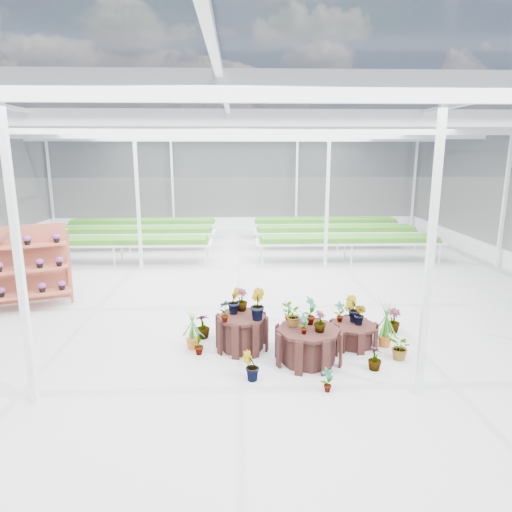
{
  "coord_description": "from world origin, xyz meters",
  "views": [
    {
      "loc": [
        0.16,
        -10.48,
        3.75
      ],
      "look_at": [
        0.58,
        0.23,
        1.3
      ],
      "focal_mm": 32.0,
      "sensor_mm": 36.0,
      "label": 1
    }
  ],
  "objects_px": {
    "plinth_tall": "(242,332)",
    "shelf_rack": "(30,267)",
    "plinth_low": "(353,335)",
    "plinth_mid": "(308,345)"
  },
  "relations": [
    {
      "from": "plinth_low",
      "to": "shelf_rack",
      "type": "distance_m",
      "value": 7.88
    },
    {
      "from": "plinth_low",
      "to": "shelf_rack",
      "type": "xyz_separation_m",
      "value": [
        -7.38,
        2.65,
        0.78
      ]
    },
    {
      "from": "plinth_tall",
      "to": "shelf_rack",
      "type": "height_order",
      "value": "shelf_rack"
    },
    {
      "from": "plinth_tall",
      "to": "plinth_low",
      "type": "height_order",
      "value": "plinth_tall"
    },
    {
      "from": "plinth_mid",
      "to": "shelf_rack",
      "type": "xyz_separation_m",
      "value": [
        -6.38,
        3.35,
        0.68
      ]
    },
    {
      "from": "plinth_mid",
      "to": "plinth_low",
      "type": "height_order",
      "value": "plinth_mid"
    },
    {
      "from": "shelf_rack",
      "to": "plinth_tall",
      "type": "bearing_deg",
      "value": -51.45
    },
    {
      "from": "plinth_mid",
      "to": "plinth_low",
      "type": "xyz_separation_m",
      "value": [
        1.0,
        0.7,
        -0.1
      ]
    },
    {
      "from": "shelf_rack",
      "to": "plinth_mid",
      "type": "bearing_deg",
      "value": -51.18
    },
    {
      "from": "shelf_rack",
      "to": "plinth_low",
      "type": "bearing_deg",
      "value": -43.22
    }
  ]
}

